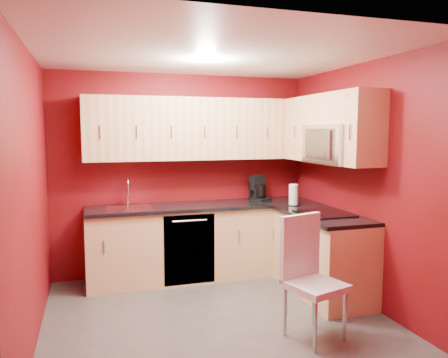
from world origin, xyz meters
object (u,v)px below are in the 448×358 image
coffee_maker (260,188)px  paper_towel (293,195)px  dining_chair (315,279)px  napkin_holder (258,194)px  sink (129,205)px  microwave (335,144)px

coffee_maker → paper_towel: 0.54m
paper_towel → dining_chair: bearing=-109.0°
coffee_maker → napkin_holder: bearing=93.7°
sink → dining_chair: sink is taller
paper_towel → dining_chair: 1.63m
microwave → sink: microwave is taller
napkin_holder → paper_towel: 0.57m
dining_chair → paper_towel: bearing=55.0°
dining_chair → microwave: bearing=35.6°
napkin_holder → paper_towel: bearing=-64.1°
coffee_maker → paper_towel: bearing=-85.8°
coffee_maker → paper_towel: size_ratio=1.26×
napkin_holder → dining_chair: bearing=-97.4°
napkin_holder → paper_towel: size_ratio=0.62×
sink → napkin_holder: bearing=3.4°
napkin_holder → paper_towel: (0.25, -0.51, 0.05)m
coffee_maker → napkin_holder: 0.09m
microwave → napkin_holder: 1.36m
sink → coffee_maker: (1.67, 0.07, 0.13)m
microwave → paper_towel: 0.88m
sink → coffee_maker: 1.68m
microwave → coffee_maker: (-0.42, 1.07, -0.59)m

